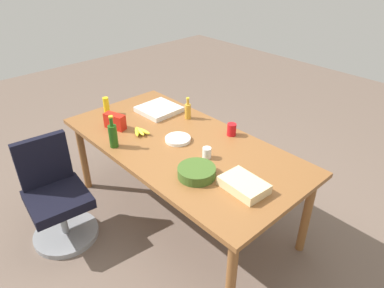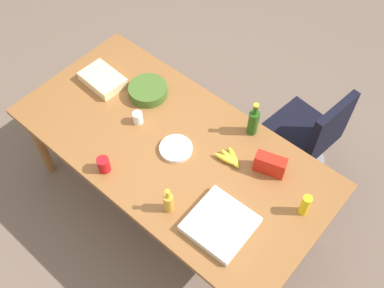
{
  "view_description": "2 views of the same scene",
  "coord_description": "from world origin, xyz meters",
  "views": [
    {
      "loc": [
        1.95,
        -1.67,
        2.32
      ],
      "look_at": [
        0.14,
        -0.0,
        0.85
      ],
      "focal_mm": 32.81,
      "sensor_mm": 36.0,
      "label": 1
    },
    {
      "loc": [
        -1.25,
        1.22,
        3.25
      ],
      "look_at": [
        -0.13,
        -0.06,
        0.87
      ],
      "focal_mm": 41.98,
      "sensor_mm": 36.0,
      "label": 2
    }
  ],
  "objects": [
    {
      "name": "chip_bag_red",
      "position": [
        -0.61,
        -0.27,
        0.87
      ],
      "size": [
        0.21,
        0.14,
        0.14
      ],
      "primitive_type": "cube",
      "rotation": [
        0.0,
        0.0,
        0.31
      ],
      "color": "red",
      "rests_on": "conference_table"
    },
    {
      "name": "banana_bunch",
      "position": [
        -0.37,
        -0.16,
        0.82
      ],
      "size": [
        0.2,
        0.14,
        0.04
      ],
      "color": "yellow",
      "rests_on": "conference_table"
    },
    {
      "name": "paper_cup",
      "position": [
        0.31,
        -0.0,
        0.84
      ],
      "size": [
        0.07,
        0.07,
        0.09
      ],
      "primitive_type": "cylinder",
      "rotation": [
        0.0,
        0.0,
        -0.06
      ],
      "color": "white",
      "rests_on": "conference_table"
    },
    {
      "name": "red_solo_cup",
      "position": [
        0.2,
        0.42,
        0.85
      ],
      "size": [
        0.08,
        0.08,
        0.11
      ],
      "primitive_type": "cylinder",
      "rotation": [
        0.0,
        0.0,
        -0.01
      ],
      "color": "red",
      "rests_on": "conference_table"
    },
    {
      "name": "office_chair",
      "position": [
        -0.54,
        -0.95,
        0.35
      ],
      "size": [
        0.56,
        0.56,
        0.91
      ],
      "color": "gray",
      "rests_on": "ground"
    },
    {
      "name": "salad_bowl",
      "position": [
        0.44,
        -0.23,
        0.84
      ],
      "size": [
        0.33,
        0.33,
        0.08
      ],
      "primitive_type": "cylinder",
      "rotation": [
        0.0,
        0.0,
        -0.19
      ],
      "color": "#3F5F23",
      "rests_on": "conference_table"
    },
    {
      "name": "wine_bottle",
      "position": [
        -0.34,
        -0.45,
        0.91
      ],
      "size": [
        0.08,
        0.08,
        0.28
      ],
      "color": "#205013",
      "rests_on": "conference_table"
    },
    {
      "name": "pizza_box",
      "position": [
        -0.62,
        0.24,
        0.82
      ],
      "size": [
        0.37,
        0.37,
        0.05
      ],
      "primitive_type": "cube",
      "rotation": [
        0.0,
        0.0,
        0.03
      ],
      "color": "silver",
      "rests_on": "conference_table"
    },
    {
      "name": "paper_plate_stack",
      "position": [
        -0.05,
        0.01,
        0.81
      ],
      "size": [
        0.22,
        0.22,
        0.03
      ],
      "primitive_type": "cylinder",
      "rotation": [
        0.0,
        0.0,
        -0.01
      ],
      "color": "white",
      "rests_on": "conference_table"
    },
    {
      "name": "mustard_bottle",
      "position": [
        -0.93,
        -0.16,
        0.88
      ],
      "size": [
        0.07,
        0.07,
        0.17
      ],
      "primitive_type": "cylinder",
      "rotation": [
        0.0,
        0.0,
        0.29
      ],
      "color": "yellow",
      "rests_on": "conference_table"
    },
    {
      "name": "sheet_cake",
      "position": [
        0.77,
        -0.09,
        0.83
      ],
      "size": [
        0.33,
        0.24,
        0.07
      ],
      "primitive_type": "cube",
      "rotation": [
        0.0,
        0.0,
        -0.05
      ],
      "color": "beige",
      "rests_on": "conference_table"
    },
    {
      "name": "ground_plane",
      "position": [
        0.0,
        0.0,
        0.0
      ],
      "size": [
        10.0,
        10.0,
        0.0
      ],
      "primitive_type": "plane",
      "color": "#6B594D"
    },
    {
      "name": "dressing_bottle",
      "position": [
        -0.31,
        0.36,
        0.88
      ],
      "size": [
        0.07,
        0.07,
        0.21
      ],
      "color": "gold",
      "rests_on": "conference_table"
    },
    {
      "name": "conference_table",
      "position": [
        0.0,
        0.0,
        0.72
      ],
      "size": [
        2.2,
        1.09,
        0.8
      ],
      "color": "brown",
      "rests_on": "ground"
    }
  ]
}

